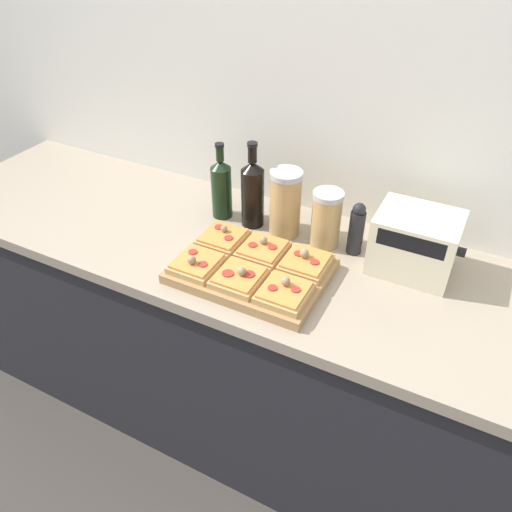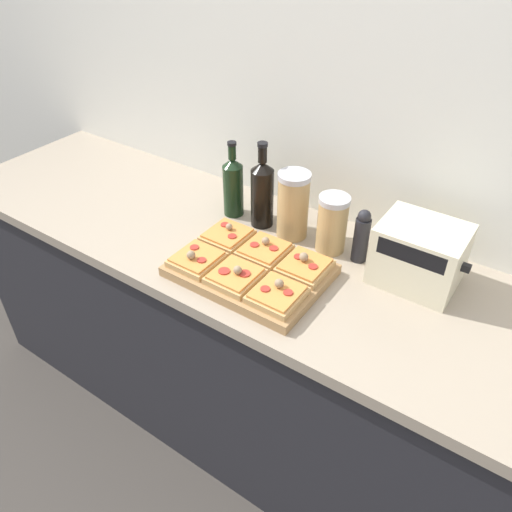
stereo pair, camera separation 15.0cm
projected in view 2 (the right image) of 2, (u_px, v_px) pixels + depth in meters
name	position (u px, v px, depth m)	size (l,w,h in m)	color
ground_plane	(224.00, 484.00, 1.92)	(12.00, 12.00, 0.00)	#3D3833
wall_back	(336.00, 116.00, 1.61)	(6.00, 0.06, 2.50)	silver
kitchen_counter	(272.00, 352.00, 1.86)	(2.63, 0.67, 0.90)	#232328
cutting_board	(250.00, 270.00, 1.51)	(0.45, 0.32, 0.03)	#A37A4C
pizza_slice_back_left	(227.00, 235.00, 1.60)	(0.13, 0.14, 0.05)	tan
pizza_slice_back_center	(264.00, 250.00, 1.54)	(0.13, 0.14, 0.05)	tan
pizza_slice_back_right	(305.00, 266.00, 1.47)	(0.13, 0.14, 0.06)	tan
pizza_slice_front_left	(197.00, 259.00, 1.50)	(0.13, 0.14, 0.05)	tan
pizza_slice_front_center	(235.00, 276.00, 1.44)	(0.13, 0.14, 0.05)	tan
pizza_slice_front_right	(277.00, 294.00, 1.37)	(0.13, 0.14, 0.05)	tan
olive_oil_bottle	(233.00, 186.00, 1.73)	(0.07, 0.07, 0.27)	black
wine_bottle	(262.00, 192.00, 1.67)	(0.08, 0.08, 0.30)	black
grain_jar_tall	(293.00, 205.00, 1.62)	(0.11, 0.11, 0.23)	tan
grain_jar_short	(332.00, 224.00, 1.56)	(0.10, 0.10, 0.19)	tan
pepper_mill	(361.00, 236.00, 1.52)	(0.05, 0.05, 0.18)	black
toaster_oven	(419.00, 255.00, 1.44)	(0.26, 0.19, 0.19)	beige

